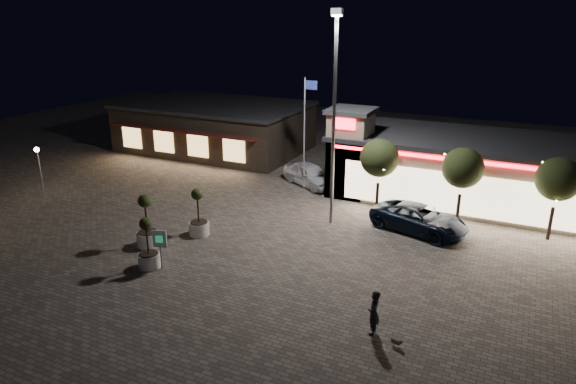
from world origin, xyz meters
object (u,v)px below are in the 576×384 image
at_px(pedestrian, 374,313).
at_px(valet_sign, 160,242).
at_px(pickup_truck, 419,219).
at_px(white_sedan, 310,175).
at_px(planter_mid, 148,252).
at_px(planter_left, 148,230).

relative_size(pedestrian, valet_sign, 0.90).
relative_size(pickup_truck, white_sedan, 1.16).
bearing_deg(planter_mid, white_sedan, 81.54).
height_order(pedestrian, planter_mid, planter_mid).
height_order(pickup_truck, planter_left, planter_left).
height_order(pickup_truck, planter_mid, planter_mid).
xyz_separation_m(planter_mid, valet_sign, (0.70, 0.09, 0.64)).
distance_m(pedestrian, valet_sign, 11.16).
distance_m(pickup_truck, planter_mid, 15.32).
xyz_separation_m(pickup_truck, white_sedan, (-9.06, 5.03, 0.04)).
bearing_deg(valet_sign, planter_left, 142.04).
height_order(planter_left, valet_sign, planter_left).
bearing_deg(pickup_truck, white_sedan, 76.21).
bearing_deg(planter_left, pedestrian, -10.92).
height_order(pickup_truck, pedestrian, pedestrian).
bearing_deg(pickup_truck, planter_left, 137.98).
xyz_separation_m(pickup_truck, planter_mid, (-11.34, -10.30, 0.05)).
relative_size(white_sedan, pedestrian, 2.56).
height_order(white_sedan, planter_left, planter_left).
xyz_separation_m(white_sedan, planter_mid, (-2.28, -15.33, 0.01)).
bearing_deg(valet_sign, pedestrian, -3.87).
bearing_deg(white_sedan, planter_left, -166.88).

